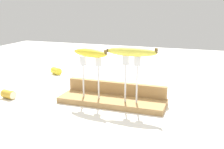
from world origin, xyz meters
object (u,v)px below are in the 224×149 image
(fork_stand_right, at_px, (131,75))
(banana_chunk_far, at_px, (9,94))
(banana_chunk_near, at_px, (56,71))
(wire_coil, at_px, (149,99))
(fork_stand_left, at_px, (91,73))
(banana_raised_right, at_px, (132,52))
(banana_raised_left, at_px, (90,53))

(fork_stand_right, bearing_deg, banana_chunk_far, -172.61)
(banana_chunk_near, height_order, wire_coil, banana_chunk_near)
(fork_stand_left, xyz_separation_m, fork_stand_right, (0.17, 0.00, 0.01))
(fork_stand_right, distance_m, banana_raised_right, 0.09)
(banana_raised_left, xyz_separation_m, banana_chunk_near, (-0.38, 0.36, -0.19))
(banana_raised_left, distance_m, banana_raised_right, 0.17)
(banana_chunk_far, bearing_deg, fork_stand_left, 10.79)
(banana_raised_left, height_order, wire_coil, banana_raised_left)
(banana_raised_right, height_order, wire_coil, banana_raised_right)
(fork_stand_left, distance_m, wire_coil, 0.28)
(banana_raised_left, xyz_separation_m, wire_coil, (0.22, 0.12, -0.21))
(fork_stand_left, relative_size, banana_chunk_far, 2.57)
(banana_raised_left, xyz_separation_m, banana_raised_right, (0.17, -0.00, 0.01))
(fork_stand_left, height_order, wire_coil, fork_stand_left)
(fork_stand_left, xyz_separation_m, banana_raised_left, (-0.00, 0.00, 0.08))
(fork_stand_right, distance_m, wire_coil, 0.18)
(fork_stand_right, distance_m, banana_chunk_near, 0.66)
(fork_stand_right, xyz_separation_m, banana_chunk_near, (-0.54, 0.36, -0.11))
(fork_stand_left, bearing_deg, banana_chunk_near, 135.94)
(banana_chunk_near, xyz_separation_m, banana_chunk_far, (0.02, -0.43, -0.00))
(fork_stand_left, bearing_deg, banana_raised_right, -0.00)
(banana_chunk_near, bearing_deg, banana_raised_right, -33.77)
(banana_chunk_near, xyz_separation_m, wire_coil, (0.59, -0.24, -0.02))
(banana_raised_left, xyz_separation_m, banana_chunk_far, (-0.36, -0.07, -0.19))
(fork_stand_left, xyz_separation_m, wire_coil, (0.22, 0.12, -0.12))
(fork_stand_left, relative_size, banana_raised_left, 1.06)
(banana_raised_right, height_order, banana_chunk_far, banana_raised_right)
(banana_raised_right, bearing_deg, banana_chunk_near, 146.23)
(banana_chunk_near, relative_size, wire_coil, 0.69)
(fork_stand_left, xyz_separation_m, banana_raised_right, (0.17, -0.00, 0.10))
(banana_raised_right, bearing_deg, banana_raised_left, 179.99)
(fork_stand_right, xyz_separation_m, banana_raised_right, (-0.00, -0.00, 0.09))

